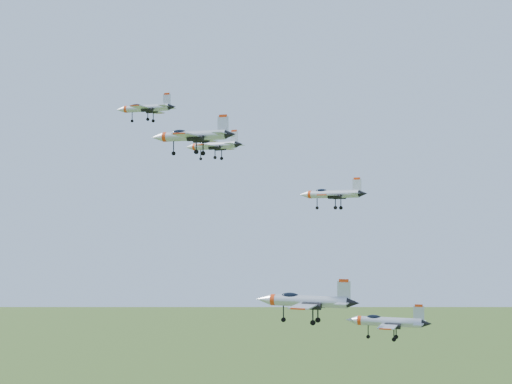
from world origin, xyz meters
The scene contains 6 objects.
jet_lead centered at (-29.24, 8.83, 146.77)m, with size 11.96×10.21×3.27m.
jet_left_high centered at (-9.60, 4.95, 138.32)m, with size 11.14×9.28×2.98m.
jet_right_high centered at (2.59, -13.99, 137.39)m, with size 12.00×10.22×3.27m.
jet_left_low centered at (11.03, 7.93, 130.08)m, with size 11.16×9.27×2.98m.
jet_right_low centered at (16.99, -8.75, 116.18)m, with size 13.17×11.21×3.59m.
jet_trail centered at (24.26, -0.93, 113.31)m, with size 10.82×9.23×2.95m.
Camera 1 is at (65.09, -84.29, 126.66)m, focal length 50.00 mm.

